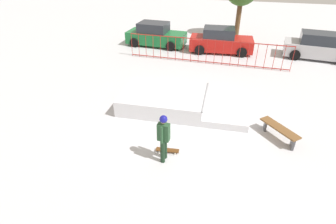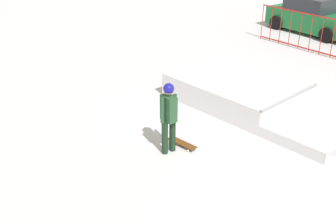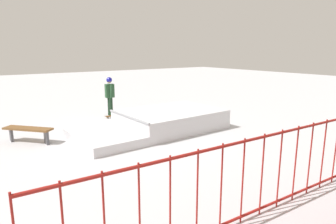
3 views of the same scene
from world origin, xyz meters
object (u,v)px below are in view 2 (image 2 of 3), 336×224
(skater, at_px, (169,113))
(parked_car_green, at_px, (312,16))
(skateboard, at_px, (182,143))
(skate_ramp, at_px, (249,96))

(skater, distance_m, parked_car_green, 12.42)
(skateboard, relative_size, parked_car_green, 0.19)
(skateboard, bearing_deg, parked_car_green, -76.83)
(parked_car_green, bearing_deg, skater, -68.16)
(skate_ramp, distance_m, skateboard, 3.05)
(skater, distance_m, skateboard, 1.02)
(skate_ramp, bearing_deg, skater, -84.70)
(skateboard, distance_m, parked_car_green, 12.04)
(parked_car_green, bearing_deg, skate_ramp, -64.24)
(skater, xyz_separation_m, skateboard, (0.02, 0.42, -0.93))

